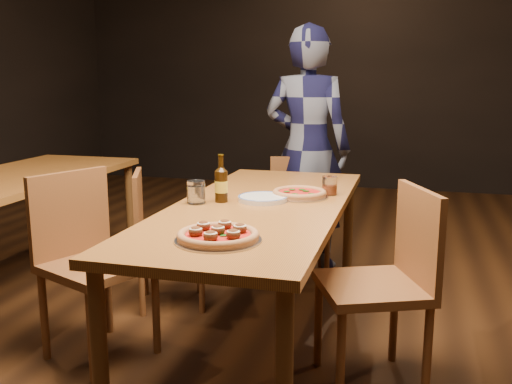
% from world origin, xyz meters
% --- Properties ---
extents(ground, '(9.00, 9.00, 0.00)m').
position_xyz_m(ground, '(0.00, 0.00, 0.00)').
color(ground, black).
extents(table_main, '(0.80, 2.00, 0.75)m').
position_xyz_m(table_main, '(0.00, 0.00, 0.68)').
color(table_main, brown).
rests_on(table_main, ground).
extents(table_left, '(0.80, 2.00, 0.75)m').
position_xyz_m(table_left, '(-1.70, 0.30, 0.68)').
color(table_left, brown).
rests_on(table_left, ground).
extents(chair_main_nw, '(0.58, 0.58, 0.95)m').
position_xyz_m(chair_main_nw, '(-0.72, -0.29, 0.47)').
color(chair_main_nw, brown).
rests_on(chair_main_nw, ground).
extents(chair_main_sw, '(0.52, 0.52, 0.85)m').
position_xyz_m(chair_main_sw, '(-0.66, 0.42, 0.43)').
color(chair_main_sw, brown).
rests_on(chair_main_sw, ground).
extents(chair_main_e, '(0.57, 0.57, 0.93)m').
position_xyz_m(chair_main_e, '(0.57, -0.21, 0.47)').
color(chair_main_e, brown).
rests_on(chair_main_e, ground).
extents(chair_end, '(0.49, 0.49, 0.85)m').
position_xyz_m(chair_end, '(-0.01, 1.12, 0.42)').
color(chair_end, brown).
rests_on(chair_end, ground).
extents(pizza_meatball, '(0.33, 0.33, 0.06)m').
position_xyz_m(pizza_meatball, '(0.02, -0.65, 0.77)').
color(pizza_meatball, '#B7B7BF').
rests_on(pizza_meatball, table_main).
extents(pizza_margherita, '(0.30, 0.30, 0.04)m').
position_xyz_m(pizza_margherita, '(0.16, 0.22, 0.77)').
color(pizza_margherita, '#B7B7BF').
rests_on(pizza_margherita, table_main).
extents(plate_stack, '(0.25, 0.25, 0.02)m').
position_xyz_m(plate_stack, '(0.00, 0.08, 0.76)').
color(plate_stack, white).
rests_on(plate_stack, table_main).
extents(beer_bottle, '(0.07, 0.07, 0.23)m').
position_xyz_m(beer_bottle, '(-0.19, 0.00, 0.83)').
color(beer_bottle, black).
rests_on(beer_bottle, table_main).
extents(water_glass, '(0.09, 0.09, 0.11)m').
position_xyz_m(water_glass, '(-0.30, -0.06, 0.81)').
color(water_glass, white).
rests_on(water_glass, table_main).
extents(amber_glass, '(0.08, 0.08, 0.10)m').
position_xyz_m(amber_glass, '(0.30, 0.32, 0.80)').
color(amber_glass, '#A94213').
rests_on(amber_glass, table_main).
extents(diner, '(0.67, 0.47, 1.71)m').
position_xyz_m(diner, '(-0.01, 1.36, 0.86)').
color(diner, black).
rests_on(diner, ground).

